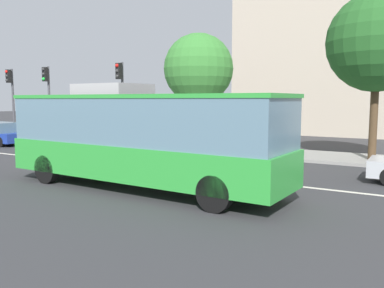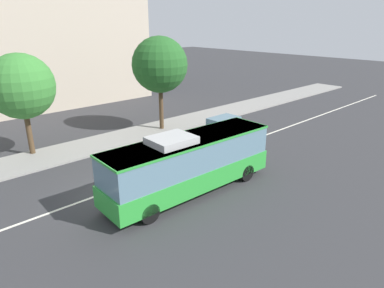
{
  "view_description": "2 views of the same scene",
  "coord_description": "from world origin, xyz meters",
  "px_view_note": "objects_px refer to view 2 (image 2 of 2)",
  "views": [
    {
      "loc": [
        11.4,
        -13.39,
        2.95
      ],
      "look_at": [
        4.19,
        -1.35,
        1.39
      ],
      "focal_mm": 37.71,
      "sensor_mm": 36.0,
      "label": 1
    },
    {
      "loc": [
        -7.91,
        -15.3,
        8.84
      ],
      "look_at": [
        6.38,
        0.22,
        1.15
      ],
      "focal_mm": 31.56,
      "sensor_mm": 36.0,
      "label": 2
    }
  ],
  "objects_px": {
    "street_tree_kerbside_left": "(21,87)",
    "street_tree_kerbside_centre": "(160,65)",
    "transit_bus": "(190,161)",
    "sedan_silver": "(222,127)"
  },
  "relations": [
    {
      "from": "street_tree_kerbside_left",
      "to": "street_tree_kerbside_centre",
      "type": "height_order",
      "value": "street_tree_kerbside_centre"
    },
    {
      "from": "transit_bus",
      "to": "street_tree_kerbside_left",
      "type": "xyz_separation_m",
      "value": [
        -4.45,
        11.5,
        3.01
      ]
    },
    {
      "from": "transit_bus",
      "to": "street_tree_kerbside_centre",
      "type": "distance_m",
      "value": 12.13
    },
    {
      "from": "street_tree_kerbside_centre",
      "to": "sedan_silver",
      "type": "bearing_deg",
      "value": -58.12
    },
    {
      "from": "transit_bus",
      "to": "street_tree_kerbside_centre",
      "type": "relative_size",
      "value": 1.29
    },
    {
      "from": "sedan_silver",
      "to": "street_tree_kerbside_centre",
      "type": "xyz_separation_m",
      "value": [
        -2.79,
        4.49,
        4.8
      ]
    },
    {
      "from": "street_tree_kerbside_left",
      "to": "street_tree_kerbside_centre",
      "type": "xyz_separation_m",
      "value": [
        10.26,
        -1.53,
        0.7
      ]
    },
    {
      "from": "transit_bus",
      "to": "sedan_silver",
      "type": "distance_m",
      "value": 10.26
    },
    {
      "from": "street_tree_kerbside_left",
      "to": "street_tree_kerbside_centre",
      "type": "bearing_deg",
      "value": -8.46
    },
    {
      "from": "sedan_silver",
      "to": "street_tree_kerbside_left",
      "type": "distance_m",
      "value": 14.94
    }
  ]
}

